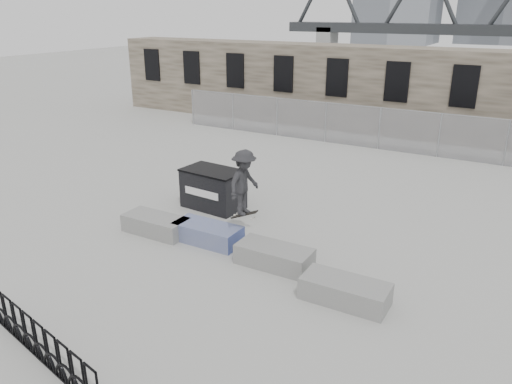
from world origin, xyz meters
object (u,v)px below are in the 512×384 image
Objects in this scene: planter_center_right at (274,255)px; skateboarder at (244,183)px; planter_far_left at (156,224)px; dumpster at (213,189)px; bike_rack at (36,340)px; planter_offset at (345,290)px; planter_center_left at (207,233)px.

skateboarder reaches higher than planter_center_right.
planter_far_left is 0.94× the size of dumpster.
planter_offset is at bearing 47.51° from bike_rack.
dumpster is at bearing 100.26° from bike_rack.
planter_offset is at bearing -24.76° from dumpster.
skateboarder reaches higher than planter_offset.
planter_center_right is 2.34m from planter_offset.
bike_rack is at bearing -132.49° from planter_offset.
planter_offset is 6.59m from bike_rack.
bike_rack is at bearing -75.21° from dumpster.
planter_offset is at bearing -6.82° from planter_far_left.
bike_rack is (0.12, -5.87, 0.15)m from planter_center_left.
planter_center_left is at bearing 107.55° from skateboarder.
planter_far_left is 0.41× the size of bike_rack.
skateboarder is at bearing 10.86° from planter_far_left.
bike_rack is (1.48, -8.19, -0.24)m from dumpster.
dumpster is at bearing 150.72° from planter_offset.
planter_far_left and planter_center_right have the same top height.
planter_far_left is 3.29m from skateboarder.
planter_offset is 0.94× the size of dumpster.
bike_rack reaches higher than planter_center_left.
planter_far_left is at bearing 179.56° from planter_center_right.
planter_center_left is 4.68m from planter_offset.
dumpster is 3.44m from skateboarder.
planter_center_left is at bearing 167.51° from planter_offset.
planter_far_left is at bearing 107.96° from bike_rack.
planter_center_left is 0.94× the size of dumpster.
planter_far_left is 2.63m from dumpster.
dumpster is 0.44× the size of bike_rack.
planter_center_right and planter_offset have the same top height.
skateboarder is at bearing 80.96° from bike_rack.
dumpster is at bearing 144.87° from planter_center_right.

